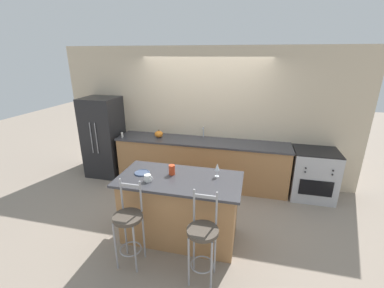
% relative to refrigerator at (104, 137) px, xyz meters
% --- Properties ---
extents(ground_plane, '(18.00, 18.00, 0.00)m').
position_rel_refrigerator_xyz_m(ground_plane, '(2.14, -0.34, -0.85)').
color(ground_plane, gray).
extents(wall_back, '(6.00, 0.07, 2.70)m').
position_rel_refrigerator_xyz_m(wall_back, '(2.14, 0.36, 0.50)').
color(wall_back, beige).
rests_on(wall_back, ground_plane).
extents(back_counter, '(3.42, 0.68, 0.94)m').
position_rel_refrigerator_xyz_m(back_counter, '(2.14, 0.04, -0.38)').
color(back_counter, '#A87547').
rests_on(back_counter, ground_plane).
extents(sink_faucet, '(0.02, 0.13, 0.22)m').
position_rel_refrigerator_xyz_m(sink_faucet, '(2.14, 0.24, 0.22)').
color(sink_faucet, '#ADAFB5').
rests_on(sink_faucet, back_counter).
extents(kitchen_island, '(1.69, 0.85, 0.95)m').
position_rel_refrigerator_xyz_m(kitchen_island, '(2.19, -1.66, -0.37)').
color(kitchen_island, '#A87547').
rests_on(kitchen_island, ground_plane).
extents(refrigerator, '(0.72, 0.70, 1.70)m').
position_rel_refrigerator_xyz_m(refrigerator, '(0.00, 0.00, 0.00)').
color(refrigerator, '#232326').
rests_on(refrigerator, ground_plane).
extents(oven_range, '(0.76, 0.67, 0.92)m').
position_rel_refrigerator_xyz_m(oven_range, '(4.26, 0.01, -0.39)').
color(oven_range, '#B7B7BC').
rests_on(oven_range, ground_plane).
extents(bar_stool_near, '(0.36, 0.36, 1.12)m').
position_rel_refrigerator_xyz_m(bar_stool_near, '(1.72, -2.29, -0.27)').
color(bar_stool_near, '#99999E').
rests_on(bar_stool_near, ground_plane).
extents(bar_stool_far, '(0.36, 0.36, 1.12)m').
position_rel_refrigerator_xyz_m(bar_stool_far, '(2.65, -2.33, -0.27)').
color(bar_stool_far, '#99999E').
rests_on(bar_stool_far, ground_plane).
extents(dinner_plate, '(0.22, 0.22, 0.02)m').
position_rel_refrigerator_xyz_m(dinner_plate, '(1.63, -1.64, 0.11)').
color(dinner_plate, '#425170').
rests_on(dinner_plate, kitchen_island).
extents(wine_glass, '(0.06, 0.06, 0.20)m').
position_rel_refrigerator_xyz_m(wine_glass, '(2.68, -1.48, 0.24)').
color(wine_glass, white).
rests_on(wine_glass, kitchen_island).
extents(coffee_mug, '(0.12, 0.09, 0.09)m').
position_rel_refrigerator_xyz_m(coffee_mug, '(1.81, -1.84, 0.15)').
color(coffee_mug, white).
rests_on(coffee_mug, kitchen_island).
extents(tumbler_cup, '(0.09, 0.09, 0.14)m').
position_rel_refrigerator_xyz_m(tumbler_cup, '(2.05, -1.57, 0.17)').
color(tumbler_cup, red).
rests_on(tumbler_cup, kitchen_island).
extents(pumpkin_decoration, '(0.17, 0.17, 0.16)m').
position_rel_refrigerator_xyz_m(pumpkin_decoration, '(1.26, 0.03, 0.15)').
color(pumpkin_decoration, orange).
rests_on(pumpkin_decoration, back_counter).
extents(soap_bottle, '(0.04, 0.04, 0.13)m').
position_rel_refrigerator_xyz_m(soap_bottle, '(0.53, -0.16, 0.14)').
color(soap_bottle, silver).
rests_on(soap_bottle, back_counter).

